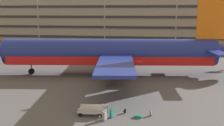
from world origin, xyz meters
TOP-DOWN VIEW (x-y plane):
  - ground_plane at (0.00, 0.00)m, footprint 600.00×600.00m
  - terminal_structure at (0.00, 51.32)m, footprint 166.90×14.32m
  - airliner at (-3.36, 0.27)m, footprint 37.86×30.59m
  - light_mast_left at (-31.19, 38.25)m, footprint 1.80×0.50m
  - suitcase_large at (-0.80, -16.87)m, footprint 0.35×0.51m
  - suitcase_small at (-1.32, -17.64)m, footprint 0.38×0.48m
  - suitcase_scuffed at (1.59, -16.52)m, footprint 0.72×0.56m
  - suitcase_purple at (-1.54, -15.88)m, footprint 0.50×0.33m
  - backpack_navy at (0.26, -15.61)m, footprint 0.25×0.31m
  - backpack_laid_flat at (2.72, -15.93)m, footprint 0.23×0.39m
  - baggage_cart at (-2.70, -16.49)m, footprint 3.33×1.45m

SIDE VIEW (x-z plane):
  - ground_plane at x=0.00m, z-range 0.00..0.00m
  - suitcase_scuffed at x=1.59m, z-range 0.00..0.22m
  - backpack_navy at x=0.26m, z-range -0.03..0.47m
  - backpack_laid_flat at x=2.72m, z-range -0.03..0.48m
  - suitcase_large at x=-0.80m, z-range -0.03..0.86m
  - baggage_cart at x=-2.70m, z-range 0.02..0.84m
  - suitcase_small at x=-1.32m, z-range -0.06..0.94m
  - suitcase_purple at x=-1.54m, z-range -0.06..0.95m
  - airliner at x=-3.36m, z-range -2.32..8.99m
  - terminal_structure at x=0.00m, z-range 0.00..15.45m
  - light_mast_left at x=-31.19m, z-range 1.67..22.16m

